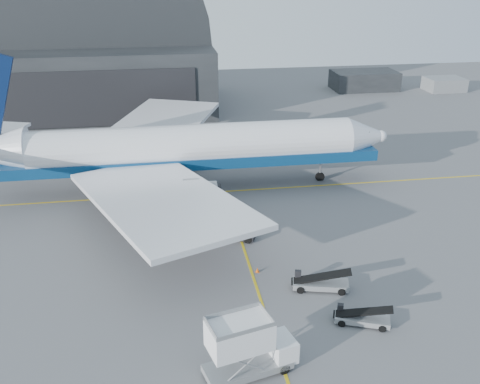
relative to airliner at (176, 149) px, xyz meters
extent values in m
plane|color=#565659|center=(5.75, -21.76, -5.34)|extent=(200.00, 200.00, 0.00)
cube|color=gold|center=(5.75, -1.76, -5.33)|extent=(80.00, 0.25, 0.02)
cube|color=gold|center=(5.75, -23.76, -5.33)|extent=(0.25, 40.00, 0.02)
cube|color=black|center=(-16.25, 43.24, 0.66)|extent=(50.00, 28.00, 12.00)
cube|color=black|center=(-16.25, 29.14, -0.34)|extent=(42.00, 0.40, 9.50)
cube|color=black|center=(43.75, 50.24, -5.34)|extent=(14.00, 8.00, 4.00)
cube|color=gray|center=(60.75, 46.24, -5.34)|extent=(8.00, 6.00, 2.80)
cylinder|color=white|center=(2.23, 0.00, 0.31)|extent=(39.16, 5.22, 5.22)
cone|color=white|center=(24.20, 0.00, 0.31)|extent=(4.79, 5.22, 5.22)
sphere|color=white|center=(26.38, 0.00, 0.31)|extent=(1.52, 1.52, 1.52)
cube|color=black|center=(22.90, 0.00, 0.96)|extent=(2.83, 2.39, 0.76)
cube|color=navy|center=(2.23, 0.00, -1.37)|extent=(45.69, 5.28, 1.31)
cube|color=white|center=(-2.13, -13.05, -0.78)|extent=(20.06, 26.67, 1.59)
cube|color=white|center=(-2.13, 13.05, -0.78)|extent=(20.06, 26.67, 1.59)
cylinder|color=gray|center=(1.14, -8.70, -2.52)|extent=(5.66, 2.94, 2.94)
cylinder|color=gray|center=(1.14, 8.70, -2.52)|extent=(5.66, 2.94, 2.94)
cylinder|color=#A5A5AA|center=(18.54, 0.00, -3.82)|extent=(0.30, 0.30, 3.05)
cylinder|color=black|center=(18.54, 0.00, -4.86)|extent=(1.20, 0.38, 1.20)
cylinder|color=black|center=(0.05, -3.48, -4.75)|extent=(1.41, 0.49, 1.41)
cylinder|color=black|center=(0.05, 3.48, -4.75)|extent=(1.41, 0.49, 1.41)
cube|color=gray|center=(3.16, -33.68, -4.79)|extent=(6.51, 3.88, 0.51)
cube|color=silver|center=(5.72, -33.03, -3.97)|extent=(2.16, 2.67, 1.62)
cube|color=black|center=(6.46, -32.84, -3.72)|extent=(0.56, 1.89, 0.91)
cube|color=silver|center=(2.57, -33.84, -1.89)|extent=(4.76, 3.52, 2.03)
cylinder|color=black|center=(5.69, -34.13, -4.94)|extent=(0.86, 0.50, 0.81)
cylinder|color=black|center=(5.16, -32.07, -4.94)|extent=(0.86, 0.50, 0.81)
cylinder|color=black|center=(0.64, -33.24, -4.94)|extent=(0.86, 0.50, 0.81)
cube|color=black|center=(5.50, -13.86, -4.84)|extent=(4.20, 3.29, 0.83)
cube|color=silver|center=(6.01, -14.07, -4.10)|extent=(1.83, 2.03, 0.83)
cylinder|color=black|center=(6.35, -15.21, -4.97)|extent=(0.89, 0.62, 0.83)
cylinder|color=black|center=(7.05, -13.49, -4.97)|extent=(0.89, 0.62, 0.83)
cylinder|color=black|center=(3.95, -14.22, -4.97)|extent=(0.89, 0.62, 0.83)
cylinder|color=black|center=(4.66, -12.51, -4.97)|extent=(0.89, 0.62, 0.83)
cube|color=gray|center=(11.25, -24.43, -4.85)|extent=(5.11, 2.76, 0.50)
cube|color=black|center=(11.25, -24.43, -4.07)|extent=(5.29, 2.30, 1.41)
cube|color=black|center=(9.46, -23.37, -4.30)|extent=(0.64, 0.56, 0.66)
cylinder|color=black|center=(12.78, -25.60, -5.01)|extent=(0.71, 0.43, 0.66)
cylinder|color=black|center=(13.15, -24.10, -5.01)|extent=(0.71, 0.43, 0.66)
cylinder|color=black|center=(9.35, -24.77, -5.01)|extent=(0.71, 0.43, 0.66)
cylinder|color=black|center=(9.72, -23.26, -5.01)|extent=(0.71, 0.43, 0.66)
cube|color=gray|center=(13.08, -29.66, -4.91)|extent=(4.53, 2.90, 0.44)
cube|color=black|center=(13.08, -29.66, -4.22)|extent=(4.62, 2.54, 1.25)
cube|color=black|center=(11.64, -28.53, -4.42)|extent=(0.59, 0.54, 0.59)
cylinder|color=black|center=(14.30, -30.85, -5.05)|extent=(0.63, 0.44, 0.59)
cylinder|color=black|center=(14.79, -29.58, -5.05)|extent=(0.63, 0.44, 0.59)
cylinder|color=black|center=(11.38, -29.74, -5.05)|extent=(0.63, 0.44, 0.59)
cylinder|color=black|center=(11.87, -28.47, -5.05)|extent=(0.63, 0.44, 0.59)
cube|color=#E25007|center=(6.28, -20.85, -5.33)|extent=(0.32, 0.32, 0.03)
cone|color=#E25007|center=(6.28, -20.85, -5.12)|extent=(0.32, 0.32, 0.46)
camera|label=1|loc=(-1.92, -62.55, 21.32)|focal=40.00mm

